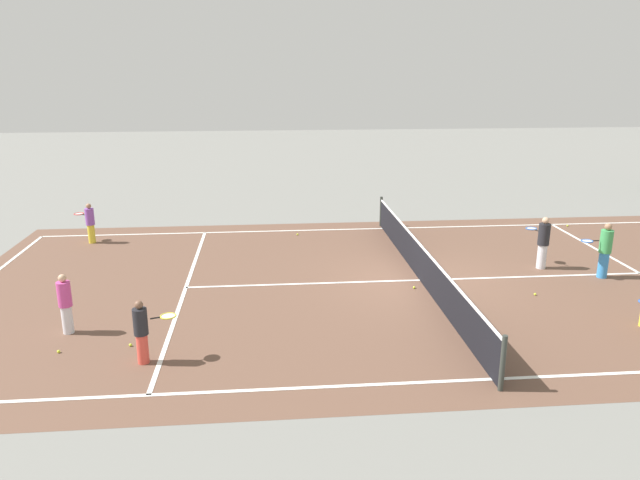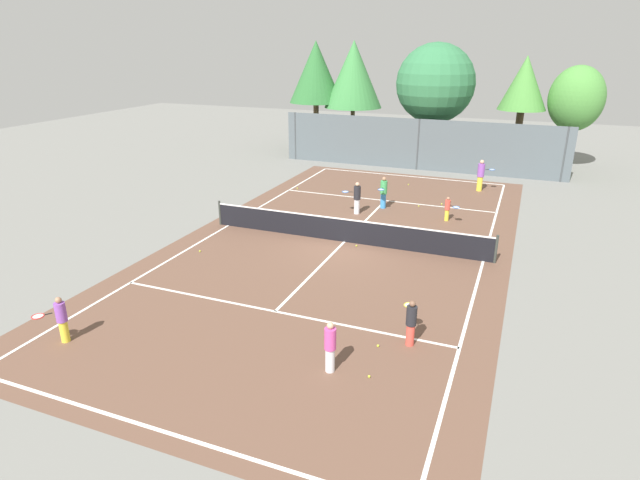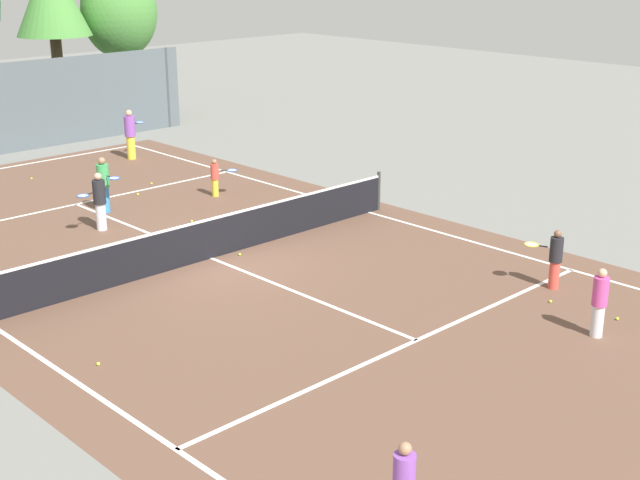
{
  "view_description": "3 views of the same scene",
  "coord_description": "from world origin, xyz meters",
  "px_view_note": "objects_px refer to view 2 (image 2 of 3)",
  "views": [
    {
      "loc": [
        15.43,
        -4.18,
        5.75
      ],
      "look_at": [
        -0.83,
        -2.72,
        1.0
      ],
      "focal_mm": 33.92,
      "sensor_mm": 36.0,
      "label": 1
    },
    {
      "loc": [
        6.52,
        -19.04,
        7.71
      ],
      "look_at": [
        -0.02,
        -2.68,
        1.02
      ],
      "focal_mm": 29.44,
      "sensor_mm": 36.0,
      "label": 2
    },
    {
      "loc": [
        -11.89,
        -16.13,
        7.13
      ],
      "look_at": [
        1.04,
        -2.68,
        0.87
      ],
      "focal_mm": 49.64,
      "sensor_mm": 36.0,
      "label": 3
    }
  ],
  "objects_px": {
    "tennis_ball_2": "(200,251)",
    "tennis_ball_4": "(394,225)",
    "player_6": "(448,209)",
    "player_2": "(411,322)",
    "tennis_ball_6": "(350,237)",
    "tennis_ball_0": "(419,206)",
    "tennis_ball_7": "(408,185)",
    "tennis_ball_8": "(297,188)",
    "player_3": "(357,198)",
    "tennis_ball_1": "(356,246)",
    "tennis_ball_3": "(369,376)",
    "player_1": "(61,319)",
    "player_0": "(481,175)",
    "player_5": "(383,192)",
    "tennis_ball_5": "(378,346)",
    "player_4": "(330,346)",
    "tennis_ball_9": "(442,204)"
  },
  "relations": [
    {
      "from": "tennis_ball_1",
      "to": "tennis_ball_6",
      "type": "relative_size",
      "value": 1.0
    },
    {
      "from": "tennis_ball_6",
      "to": "tennis_ball_8",
      "type": "xyz_separation_m",
      "value": [
        -5.23,
        6.35,
        0.0
      ]
    },
    {
      "from": "tennis_ball_6",
      "to": "tennis_ball_7",
      "type": "xyz_separation_m",
      "value": [
        0.35,
        9.44,
        0.0
      ]
    },
    {
      "from": "player_2",
      "to": "tennis_ball_7",
      "type": "relative_size",
      "value": 20.2
    },
    {
      "from": "tennis_ball_3",
      "to": "tennis_ball_6",
      "type": "relative_size",
      "value": 1.0
    },
    {
      "from": "player_6",
      "to": "tennis_ball_3",
      "type": "bearing_deg",
      "value": -89.31
    },
    {
      "from": "player_1",
      "to": "player_2",
      "type": "bearing_deg",
      "value": 20.89
    },
    {
      "from": "tennis_ball_0",
      "to": "player_0",
      "type": "bearing_deg",
      "value": 59.54
    },
    {
      "from": "tennis_ball_1",
      "to": "tennis_ball_3",
      "type": "xyz_separation_m",
      "value": [
        3.01,
        -8.23,
        0.0
      ]
    },
    {
      "from": "tennis_ball_7",
      "to": "player_3",
      "type": "bearing_deg",
      "value": -100.34
    },
    {
      "from": "player_0",
      "to": "tennis_ball_6",
      "type": "relative_size",
      "value": 26.08
    },
    {
      "from": "player_6",
      "to": "tennis_ball_0",
      "type": "xyz_separation_m",
      "value": [
        -1.65,
        1.7,
        -0.56
      ]
    },
    {
      "from": "tennis_ball_2",
      "to": "tennis_ball_4",
      "type": "distance_m",
      "value": 8.56
    },
    {
      "from": "player_1",
      "to": "tennis_ball_3",
      "type": "relative_size",
      "value": 20.42
    },
    {
      "from": "player_6",
      "to": "tennis_ball_1",
      "type": "xyz_separation_m",
      "value": [
        -2.85,
        -4.62,
        -0.56
      ]
    },
    {
      "from": "player_3",
      "to": "tennis_ball_4",
      "type": "bearing_deg",
      "value": -27.52
    },
    {
      "from": "player_3",
      "to": "tennis_ball_2",
      "type": "distance_m",
      "value": 8.11
    },
    {
      "from": "tennis_ball_4",
      "to": "tennis_ball_9",
      "type": "distance_m",
      "value": 4.34
    },
    {
      "from": "tennis_ball_4",
      "to": "tennis_ball_7",
      "type": "height_order",
      "value": "same"
    },
    {
      "from": "tennis_ball_9",
      "to": "player_4",
      "type": "bearing_deg",
      "value": -90.69
    },
    {
      "from": "tennis_ball_8",
      "to": "tennis_ball_7",
      "type": "bearing_deg",
      "value": 28.98
    },
    {
      "from": "tennis_ball_0",
      "to": "tennis_ball_6",
      "type": "xyz_separation_m",
      "value": [
        -1.77,
        -5.49,
        0.0
      ]
    },
    {
      "from": "tennis_ball_1",
      "to": "tennis_ball_2",
      "type": "bearing_deg",
      "value": -152.92
    },
    {
      "from": "tennis_ball_3",
      "to": "tennis_ball_8",
      "type": "xyz_separation_m",
      "value": [
        -8.81,
        15.4,
        0.0
      ]
    },
    {
      "from": "player_4",
      "to": "tennis_ball_5",
      "type": "bearing_deg",
      "value": 61.67
    },
    {
      "from": "player_0",
      "to": "player_3",
      "type": "distance_m",
      "value": 8.15
    },
    {
      "from": "player_6",
      "to": "tennis_ball_1",
      "type": "relative_size",
      "value": 17.03
    },
    {
      "from": "tennis_ball_2",
      "to": "tennis_ball_4",
      "type": "xyz_separation_m",
      "value": [
        6.27,
        5.82,
        0.0
      ]
    },
    {
      "from": "player_1",
      "to": "player_2",
      "type": "xyz_separation_m",
      "value": [
        8.81,
        3.36,
        -0.01
      ]
    },
    {
      "from": "player_3",
      "to": "player_5",
      "type": "height_order",
      "value": "player_5"
    },
    {
      "from": "player_1",
      "to": "tennis_ball_8",
      "type": "bearing_deg",
      "value": 91.95
    },
    {
      "from": "tennis_ball_7",
      "to": "tennis_ball_8",
      "type": "height_order",
      "value": "same"
    },
    {
      "from": "player_0",
      "to": "tennis_ball_4",
      "type": "xyz_separation_m",
      "value": [
        -2.91,
        -7.52,
        -0.85
      ]
    },
    {
      "from": "tennis_ball_0",
      "to": "tennis_ball_8",
      "type": "xyz_separation_m",
      "value": [
        -7.0,
        0.86,
        0.0
      ]
    },
    {
      "from": "tennis_ball_4",
      "to": "tennis_ball_5",
      "type": "xyz_separation_m",
      "value": [
        2.07,
        -9.82,
        0.0
      ]
    },
    {
      "from": "player_5",
      "to": "tennis_ball_9",
      "type": "relative_size",
      "value": 23.8
    },
    {
      "from": "player_6",
      "to": "tennis_ball_4",
      "type": "bearing_deg",
      "value": -142.26
    },
    {
      "from": "tennis_ball_4",
      "to": "tennis_ball_1",
      "type": "bearing_deg",
      "value": -104.31
    },
    {
      "from": "tennis_ball_2",
      "to": "tennis_ball_9",
      "type": "xyz_separation_m",
      "value": [
        7.71,
        9.91,
        0.0
      ]
    },
    {
      "from": "player_4",
      "to": "tennis_ball_6",
      "type": "bearing_deg",
      "value": 105.78
    },
    {
      "from": "player_1",
      "to": "tennis_ball_7",
      "type": "height_order",
      "value": "player_1"
    },
    {
      "from": "player_3",
      "to": "tennis_ball_7",
      "type": "bearing_deg",
      "value": 79.66
    },
    {
      "from": "tennis_ball_7",
      "to": "tennis_ball_8",
      "type": "xyz_separation_m",
      "value": [
        -5.58,
        -3.09,
        0.0
      ]
    },
    {
      "from": "player_2",
      "to": "tennis_ball_6",
      "type": "distance_m",
      "value": 8.34
    },
    {
      "from": "tennis_ball_3",
      "to": "tennis_ball_7",
      "type": "distance_m",
      "value": 18.78
    },
    {
      "from": "player_2",
      "to": "player_3",
      "type": "bearing_deg",
      "value": 115.22
    },
    {
      "from": "player_3",
      "to": "player_6",
      "type": "xyz_separation_m",
      "value": [
        4.19,
        0.52,
        -0.21
      ]
    },
    {
      "from": "player_3",
      "to": "tennis_ball_4",
      "type": "height_order",
      "value": "player_3"
    },
    {
      "from": "player_0",
      "to": "player_5",
      "type": "height_order",
      "value": "player_0"
    },
    {
      "from": "player_3",
      "to": "tennis_ball_8",
      "type": "bearing_deg",
      "value": 145.42
    }
  ]
}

